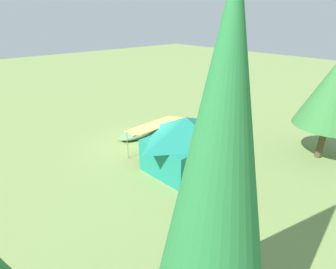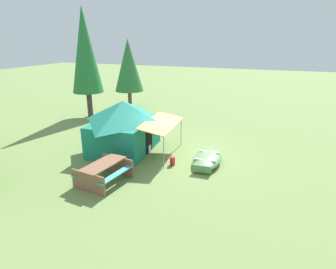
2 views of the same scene
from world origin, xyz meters
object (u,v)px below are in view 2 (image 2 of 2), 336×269
at_px(fuel_can, 172,161).
at_px(pine_tree_back_left, 85,51).
at_px(canvas_cabin_tent, 124,125).
at_px(cooler_box, 144,148).
at_px(beached_rowboat, 207,159).
at_px(pine_tree_side, 128,65).
at_px(picnic_table, 104,170).

distance_m(fuel_can, pine_tree_back_left, 10.54).
relative_size(canvas_cabin_tent, cooler_box, 6.80).
bearing_deg(beached_rowboat, pine_tree_side, 44.35).
xyz_separation_m(beached_rowboat, fuel_can, (-0.63, 1.34, -0.04)).
distance_m(beached_rowboat, pine_tree_side, 11.92).
height_order(fuel_can, pine_tree_side, pine_tree_side).
height_order(picnic_table, pine_tree_back_left, pine_tree_back_left).
relative_size(picnic_table, fuel_can, 5.73).
bearing_deg(fuel_can, cooler_box, 62.72).
height_order(canvas_cabin_tent, pine_tree_back_left, pine_tree_back_left).
height_order(canvas_cabin_tent, cooler_box, canvas_cabin_tent).
xyz_separation_m(cooler_box, fuel_can, (-0.91, -1.76, -0.01)).
relative_size(beached_rowboat, pine_tree_back_left, 0.33).
relative_size(fuel_can, pine_tree_back_left, 0.05).
bearing_deg(beached_rowboat, cooler_box, 84.90).
bearing_deg(picnic_table, canvas_cabin_tent, 15.42).
bearing_deg(picnic_table, pine_tree_side, 23.49).
distance_m(picnic_table, pine_tree_back_left, 10.67).
distance_m(cooler_box, pine_tree_back_left, 8.77).
distance_m(cooler_box, fuel_can, 1.97).
relative_size(canvas_cabin_tent, fuel_can, 11.55).
bearing_deg(picnic_table, beached_rowboat, -47.01).
height_order(cooler_box, fuel_can, cooler_box).
bearing_deg(fuel_can, pine_tree_side, 37.14).
bearing_deg(cooler_box, pine_tree_back_left, 53.64).
bearing_deg(cooler_box, pine_tree_side, 31.93).
relative_size(beached_rowboat, pine_tree_side, 0.46).
distance_m(beached_rowboat, picnic_table, 4.37).
bearing_deg(beached_rowboat, fuel_can, 115.05).
bearing_deg(canvas_cabin_tent, pine_tree_side, 26.43).
xyz_separation_m(canvas_cabin_tent, pine_tree_side, (8.06, 4.01, 1.93)).
bearing_deg(beached_rowboat, picnic_table, 132.99).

